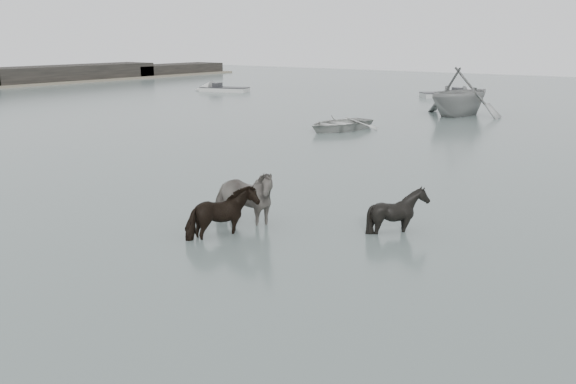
# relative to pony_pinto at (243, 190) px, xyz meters

# --- Properties ---
(ground) EXTENTS (140.00, 140.00, 0.00)m
(ground) POSITION_rel_pony_pinto_xyz_m (0.72, -0.25, -0.89)
(ground) COLOR #4A5755
(ground) RESTS_ON ground
(pony_pinto) EXTENTS (2.19, 1.14, 1.78)m
(pony_pinto) POSITION_rel_pony_pinto_xyz_m (0.00, 0.00, 0.00)
(pony_pinto) COLOR black
(pony_pinto) RESTS_ON ground
(pony_dark) EXTENTS (1.40, 1.60, 1.50)m
(pony_dark) POSITION_rel_pony_pinto_xyz_m (0.37, -1.17, -0.14)
(pony_dark) COLOR black
(pony_dark) RESTS_ON ground
(pony_black) EXTENTS (1.49, 1.36, 1.46)m
(pony_black) POSITION_rel_pony_pinto_xyz_m (3.57, 1.76, -0.16)
(pony_black) COLOR black
(pony_black) RESTS_ON ground
(rowboat_lead) EXTENTS (3.65, 4.60, 0.86)m
(rowboat_lead) POSITION_rel_pony_pinto_xyz_m (-7.01, 16.08, -0.46)
(rowboat_lead) COLOR beige
(rowboat_lead) RESTS_ON ground
(rowboat_trail) EXTENTS (6.05, 6.68, 3.07)m
(rowboat_trail) POSITION_rel_pony_pinto_xyz_m (-4.28, 25.66, 0.64)
(rowboat_trail) COLOR gray
(rowboat_trail) RESTS_ON ground
(skiff_outer) EXTENTS (5.99, 3.29, 0.75)m
(skiff_outer) POSITION_rel_pony_pinto_xyz_m (-27.42, 30.09, -0.52)
(skiff_outer) COLOR beige
(skiff_outer) RESTS_ON ground
(skiff_far) EXTENTS (5.36, 5.33, 0.75)m
(skiff_far) POSITION_rel_pony_pinto_xyz_m (-9.57, 36.73, -0.52)
(skiff_far) COLOR #AFB2B0
(skiff_far) RESTS_ON ground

